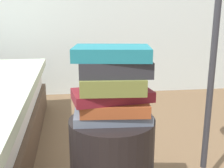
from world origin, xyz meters
The scene contains 6 objects.
book_slate centered at (0.00, -0.01, 0.48)m, with size 0.29×0.16×0.03m, color slate.
book_rust centered at (0.01, 0.01, 0.52)m, with size 0.25×0.20×0.04m, color #994723.
book_maroon centered at (0.00, 0.00, 0.56)m, with size 0.29×0.15×0.04m, color maroon.
book_olive centered at (0.00, 0.00, 0.61)m, with size 0.23×0.20×0.06m, color olive.
book_charcoal centered at (0.01, -0.01, 0.67)m, with size 0.26×0.16×0.06m, color #28282D.
book_teal centered at (0.00, 0.01, 0.72)m, with size 0.28×0.19×0.05m, color #1E727F.
Camera 1 is at (-0.13, -1.00, 0.87)m, focal length 44.48 mm.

